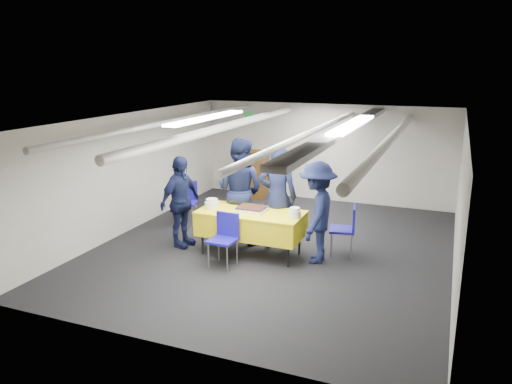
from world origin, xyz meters
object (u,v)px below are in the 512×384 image
podium (255,173)px  chair_near (225,234)px  sailor_d (317,213)px  sheet_cake (252,209)px  sailor_a (277,197)px  chair_left (187,198)px  sailor_b (240,190)px  sailor_c (180,202)px  serving_table (251,223)px  chair_right (347,225)px

podium → chair_near: (1.12, -4.10, -0.08)m
chair_near → sailor_d: sailor_d is taller
sheet_cake → podium: podium is taller
sailor_a → chair_left: bearing=-27.7°
chair_left → sailor_b: (1.43, -0.53, 0.43)m
sailor_c → sailor_b: bearing=-41.0°
podium → chair_left: bearing=-103.4°
sailor_b → sailor_c: size_ratio=1.16×
sailor_c → chair_left: bearing=35.4°
chair_left → sailor_b: bearing=-20.4°
chair_near → sailor_b: (-0.26, 1.20, 0.43)m
chair_left → sailor_a: sailor_a is taller
sailor_b → chair_near: bearing=109.7°
serving_table → chair_right: size_ratio=2.07×
podium → chair_left: size_ratio=1.44×
serving_table → chair_near: (-0.21, -0.60, -0.03)m
sailor_a → sailor_d: bearing=144.6°
chair_right → sailor_c: sailor_c is taller
podium → sailor_c: (0.00, -3.59, 0.21)m
podium → sailor_b: (0.86, -2.90, 0.35)m
serving_table → chair_left: size_ratio=2.07×
sailor_c → sailor_d: sailor_d is taller
chair_right → sailor_a: bearing=-175.1°
serving_table → sheet_cake: sheet_cake is taller
podium → chair_near: podium is taller
sailor_b → sheet_cake: bearing=136.6°
sailor_a → sailor_c: sailor_a is taller
serving_table → sailor_a: 0.68m
sailor_a → sailor_b: sailor_b is taller
chair_left → sailor_b: size_ratio=0.45×
sheet_cake → sailor_d: size_ratio=0.30×
sheet_cake → sailor_c: size_ratio=0.30×
sailor_a → sailor_c: (-1.63, -0.57, -0.11)m
sailor_b → sailor_d: size_ratio=1.14×
podium → sailor_b: bearing=-73.5°
podium → sailor_c: 3.60m
sheet_cake → chair_right: chair_right is taller
chair_right → chair_left: 3.47m
chair_left → sailor_d: (3.02, -1.02, 0.31)m
podium → sailor_c: bearing=-89.9°
chair_near → sailor_d: bearing=28.1°
chair_right → sailor_b: bearing=179.6°
chair_near → sailor_a: 1.26m
serving_table → chair_near: size_ratio=2.07×
chair_near → sailor_b: sailor_b is taller
sailor_c → sailor_d: bearing=-75.0°
sheet_cake → podium: bearing=110.9°
sheet_cake → sailor_b: (-0.47, 0.58, 0.15)m
chair_near → chair_right: bearing=34.1°
serving_table → chair_right: bearing=20.8°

